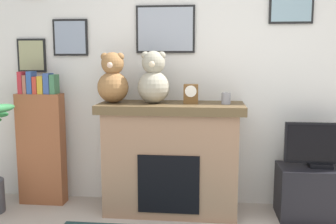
{
  "coord_description": "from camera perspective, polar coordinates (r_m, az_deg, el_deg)",
  "views": [
    {
      "loc": [
        -0.04,
        -1.86,
        1.47
      ],
      "look_at": [
        -0.42,
        1.68,
        0.97
      ],
      "focal_mm": 40.87,
      "sensor_mm": 36.0,
      "label": 1
    }
  ],
  "objects": [
    {
      "name": "teddy_bear_grey",
      "position": [
        3.56,
        -2.17,
        4.81
      ],
      "size": [
        0.3,
        0.3,
        0.49
      ],
      "color": "gray",
      "rests_on": "fireplace"
    },
    {
      "name": "bookshelf",
      "position": [
        4.06,
        -18.37,
        -4.39
      ],
      "size": [
        0.46,
        0.16,
        1.34
      ],
      "color": "brown",
      "rests_on": "ground_plane"
    },
    {
      "name": "fireplace",
      "position": [
        3.68,
        0.5,
        -6.72
      ],
      "size": [
        1.35,
        0.58,
        1.05
      ],
      "color": "#956D51",
      "rests_on": "ground_plane"
    },
    {
      "name": "television",
      "position": [
        3.73,
        21.87,
        -4.68
      ],
      "size": [
        0.65,
        0.14,
        0.41
      ],
      "color": "black",
      "rests_on": "tv_stand"
    },
    {
      "name": "back_wall",
      "position": [
        3.87,
        6.55,
        5.56
      ],
      "size": [
        5.2,
        0.15,
        2.6
      ],
      "color": "silver",
      "rests_on": "ground_plane"
    },
    {
      "name": "teddy_bear_tan",
      "position": [
        3.64,
        -8.23,
        4.72
      ],
      "size": [
        0.29,
        0.29,
        0.47
      ],
      "color": "olive",
      "rests_on": "fireplace"
    },
    {
      "name": "tv_stand",
      "position": [
        3.85,
        21.52,
        -11.13
      ],
      "size": [
        0.73,
        0.4,
        0.48
      ],
      "primitive_type": "cube",
      "color": "black",
      "rests_on": "ground_plane"
    },
    {
      "name": "candle_jar",
      "position": [
        3.55,
        8.65,
        2.01
      ],
      "size": [
        0.08,
        0.08,
        0.11
      ],
      "primitive_type": "cylinder",
      "color": "gray",
      "rests_on": "fireplace"
    },
    {
      "name": "mantel_clock",
      "position": [
        3.54,
        3.44,
        2.71
      ],
      "size": [
        0.13,
        0.1,
        0.18
      ],
      "color": "brown",
      "rests_on": "fireplace"
    }
  ]
}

